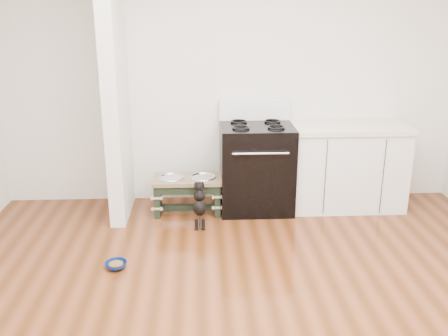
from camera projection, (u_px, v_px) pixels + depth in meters
ground at (253, 330)px, 3.41m from camera, size 5.00×5.00×0.00m
room_shell at (258, 94)px, 2.90m from camera, size 5.00×5.00×5.00m
partition_wall at (115, 86)px, 4.93m from camera, size 0.15×0.80×2.70m
oven_range at (256, 166)px, 5.32m from camera, size 0.76×0.69×1.14m
cabinet_run at (346, 166)px, 5.39m from camera, size 1.24×0.64×0.91m
dog_feeder at (187, 188)px, 5.25m from camera, size 0.71×0.38×0.41m
puppy at (200, 203)px, 4.95m from camera, size 0.13×0.37×0.43m
floor_bowl at (116, 265)px, 4.19m from camera, size 0.23×0.23×0.06m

